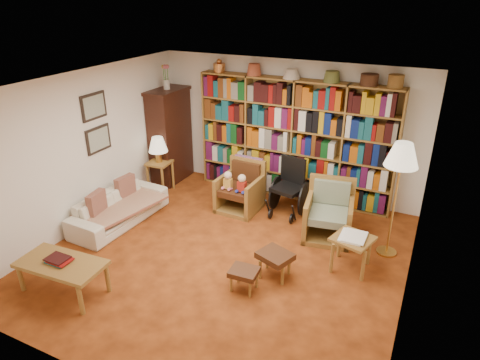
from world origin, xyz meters
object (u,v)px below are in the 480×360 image
Objects in this scene: side_table_lamp at (160,169)px; floor_lamp at (402,160)px; sofa at (119,208)px; side_table_papers at (352,242)px; armchair_leather at (242,189)px; footstool_b at (244,273)px; wheelchair at (290,188)px; coffee_table at (62,266)px; armchair_sage at (330,215)px; footstool_a at (275,257)px.

floor_lamp reaches higher than side_table_lamp.
sofa is 2.98× the size of side_table_lamp.
sofa is at bearing -174.45° from side_table_papers.
sofa is 2.00× the size of armchair_leather.
side_table_lamp is at bearing 143.56° from footstool_b.
floor_lamp is at bearing 56.07° from side_table_papers.
armchair_leather is 2.30m from footstool_b.
floor_lamp is 4.60× the size of footstool_b.
footstool_b is at bearing -84.86° from wheelchair.
armchair_leather is 3.28m from coffee_table.
floor_lamp reaches higher than sofa.
sofa is 4.49m from floor_lamp.
armchair_sage is at bearing 123.46° from side_table_papers.
sofa is at bearing -140.04° from armchair_leather.
footstool_a is at bearing -136.19° from floor_lamp.
armchair_leather is at bearing 71.04° from coffee_table.
side_table_papers is 0.53× the size of coffee_table.
armchair_sage is at bearing 46.68° from coffee_table.
armchair_sage reaches higher than sofa.
floor_lamp is 4.68m from coffee_table.
sofa reaches higher than footstool_b.
floor_lamp is 2.62m from footstool_b.
side_table_lamp is (-0.10, 1.32, 0.18)m from sofa.
footstool_a is (0.46, -1.86, -0.14)m from wheelchair.
wheelchair is at bearing 16.07° from armchair_leather.
side_table_papers is 1.63× the size of footstool_b.
coffee_table is (0.66, -3.06, -0.05)m from side_table_lamp.
floor_lamp is (4.20, 0.99, 1.24)m from sofa.
floor_lamp is 1.51× the size of coffee_table.
armchair_leather reaches higher than side_table_lamp.
sofa is 2.91m from wheelchair.
footstool_a is (1.27, -1.63, -0.06)m from armchair_leather.
footstool_b is (2.64, -0.70, -0.01)m from sofa.
sofa is 4.69× the size of footstool_b.
side_table_lamp is 0.34× the size of floor_lamp.
footstool_b is (1.01, -2.06, -0.11)m from armchair_leather.
coffee_table is (-3.23, -2.11, -0.03)m from side_table_papers.
wheelchair is at bearing 60.67° from coffee_table.
wheelchair is at bearing 161.01° from floor_lamp.
sofa is 2.87× the size of side_table_papers.
side_table_lamp is at bearing -173.85° from wheelchair.
footstool_b is at bearing 26.59° from coffee_table.
coffee_table is (-1.87, -3.34, -0.05)m from wheelchair.
armchair_leather reaches higher than coffee_table.
side_table_lamp is 3.38m from armchair_sage.
armchair_sage reaches higher than side_table_lamp.
side_table_lamp is at bearing 176.91° from armchair_sage.
footstool_b is (-1.15, -1.07, -0.17)m from side_table_papers.
sofa is at bearing 107.76° from coffee_table.
wheelchair is 1.92m from footstool_a.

